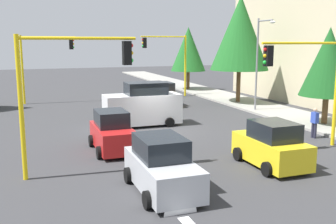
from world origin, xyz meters
name	(u,v)px	position (x,y,z in m)	size (l,w,h in m)	color
ground_plane	(159,132)	(0.00, 0.00, 0.00)	(120.00, 120.00, 0.00)	#353538
sidewalk_kerb	(262,107)	(-5.00, 10.50, 0.07)	(80.00, 4.00, 0.15)	gray
lane_arrow_near	(187,221)	(11.51, -3.00, 0.01)	(2.40, 1.10, 1.10)	silver
traffic_signal_far_left	(168,54)	(-14.00, 5.73, 4.18)	(0.36, 4.59, 5.92)	yellow
traffic_signal_near_right	(69,77)	(6.00, -5.68, 3.95)	(0.36, 4.59, 5.57)	yellow
traffic_signal_far_right	(44,56)	(-14.00, -5.72, 4.12)	(0.36, 4.59, 5.84)	yellow
traffic_signal_near_left	(308,72)	(6.00, 5.65, 3.82)	(0.36, 4.59, 5.38)	yellow
street_lamp_curbside	(260,55)	(-3.61, 9.20, 4.35)	(2.15, 0.28, 7.00)	slate
tree_roadside_near	(328,62)	(2.00, 10.50, 4.05)	(3.41, 3.41, 6.20)	brown
tree_roadside_mid	(240,33)	(-8.00, 10.00, 6.01)	(4.98, 4.98, 9.13)	brown
tree_roadside_far	(188,49)	(-18.00, 9.50, 4.50)	(3.77, 3.77, 6.87)	brown
delivery_van_white	(143,106)	(-2.00, -0.38, 1.28)	(2.22, 4.80, 2.77)	white
car_silver	(162,167)	(8.93, -2.89, 0.90)	(4.05, 2.09, 1.98)	#B2B5BA
car_red	(112,133)	(3.10, -3.44, 0.89)	(3.70, 1.95, 1.98)	red
car_yellow	(271,146)	(7.84, 2.46, 0.90)	(3.67, 2.07, 1.98)	yellow
car_orange	(162,95)	(-9.18, 3.40, 0.90)	(3.94, 2.03, 1.98)	orange
pedestrian_crossing	(315,122)	(4.41, 7.65, 0.91)	(0.40, 0.24, 1.70)	#262638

